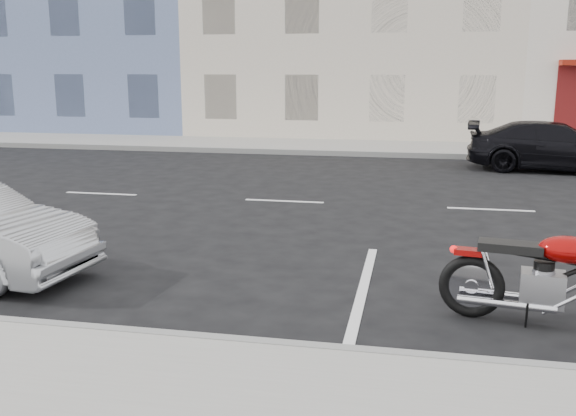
% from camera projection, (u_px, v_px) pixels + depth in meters
% --- Properties ---
extents(ground, '(120.00, 120.00, 0.00)m').
position_uv_depth(ground, '(384.00, 205.00, 12.54)').
color(ground, black).
rests_on(ground, ground).
extents(sidewalk_far, '(80.00, 3.40, 0.15)m').
position_uv_depth(sidewalk_far, '(250.00, 145.00, 21.81)').
color(sidewalk_far, gray).
rests_on(sidewalk_far, ground).
extents(curb_far, '(80.00, 0.12, 0.16)m').
position_uv_depth(curb_far, '(236.00, 151.00, 20.19)').
color(curb_far, gray).
rests_on(curb_far, ground).
extents(car_far, '(4.54, 2.21, 1.27)m').
position_uv_depth(car_far, '(554.00, 147.00, 16.62)').
color(car_far, black).
rests_on(car_far, ground).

